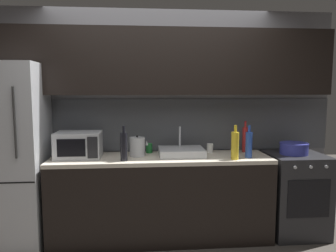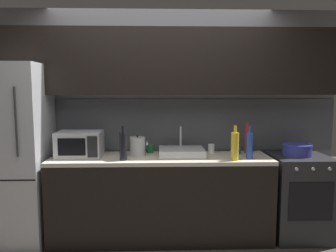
# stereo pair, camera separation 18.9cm
# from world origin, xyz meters

# --- Properties ---
(back_wall) EXTENTS (4.05, 0.44, 2.50)m
(back_wall) POSITION_xyz_m (0.00, 1.20, 1.55)
(back_wall) COLOR slate
(back_wall) RESTS_ON ground
(counter_run) EXTENTS (2.31, 0.60, 0.90)m
(counter_run) POSITION_xyz_m (0.00, 0.90, 0.45)
(counter_run) COLOR black
(counter_run) RESTS_ON ground
(refrigerator) EXTENTS (0.68, 0.69, 1.87)m
(refrigerator) POSITION_xyz_m (-1.54, 0.90, 0.93)
(refrigerator) COLOR #B7BABF
(refrigerator) RESTS_ON ground
(oven_range) EXTENTS (0.60, 0.62, 0.90)m
(oven_range) POSITION_xyz_m (1.50, 0.90, 0.45)
(oven_range) COLOR #232326
(oven_range) RESTS_ON ground
(microwave) EXTENTS (0.46, 0.35, 0.27)m
(microwave) POSITION_xyz_m (-0.86, 0.92, 1.04)
(microwave) COLOR #A8AAAF
(microwave) RESTS_ON counter_run
(sink_basin) EXTENTS (0.48, 0.38, 0.30)m
(sink_basin) POSITION_xyz_m (0.22, 0.93, 0.94)
(sink_basin) COLOR #ADAFB5
(sink_basin) RESTS_ON counter_run
(kettle) EXTENTS (0.20, 0.16, 0.23)m
(kettle) POSITION_xyz_m (-0.25, 0.95, 1.00)
(kettle) COLOR #B7BABF
(kettle) RESTS_ON counter_run
(wine_bottle_red) EXTENTS (0.06, 0.06, 0.35)m
(wine_bottle_red) POSITION_xyz_m (0.97, 1.07, 1.05)
(wine_bottle_red) COLOR #A82323
(wine_bottle_red) RESTS_ON counter_run
(wine_bottle_blue) EXTENTS (0.07, 0.07, 0.34)m
(wine_bottle_blue) POSITION_xyz_m (0.91, 0.77, 1.04)
(wine_bottle_blue) COLOR #234299
(wine_bottle_blue) RESTS_ON counter_run
(wine_bottle_yellow) EXTENTS (0.08, 0.08, 0.35)m
(wine_bottle_yellow) POSITION_xyz_m (0.74, 0.69, 1.05)
(wine_bottle_yellow) COLOR gold
(wine_bottle_yellow) RESTS_ON counter_run
(wine_bottle_dark) EXTENTS (0.07, 0.07, 0.35)m
(wine_bottle_dark) POSITION_xyz_m (-0.38, 0.73, 1.05)
(wine_bottle_dark) COLOR black
(wine_bottle_dark) RESTS_ON counter_run
(mug_green) EXTENTS (0.07, 0.07, 0.11)m
(mug_green) POSITION_xyz_m (-0.12, 1.11, 0.95)
(mug_green) COLOR #1E6B2D
(mug_green) RESTS_ON counter_run
(mug_white) EXTENTS (0.07, 0.07, 0.10)m
(mug_white) POSITION_xyz_m (0.57, 1.07, 0.95)
(mug_white) COLOR silver
(mug_white) RESTS_ON counter_run
(mug_teal) EXTENTS (0.07, 0.07, 0.10)m
(mug_teal) POSITION_xyz_m (0.84, 0.99, 0.95)
(mug_teal) COLOR #19666B
(mug_teal) RESTS_ON counter_run
(cooking_pot) EXTENTS (0.31, 0.31, 0.13)m
(cooking_pot) POSITION_xyz_m (1.46, 0.90, 0.96)
(cooking_pot) COLOR #333899
(cooking_pot) RESTS_ON oven_range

